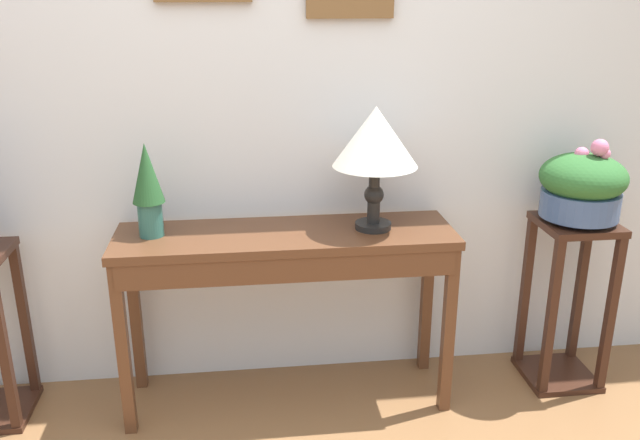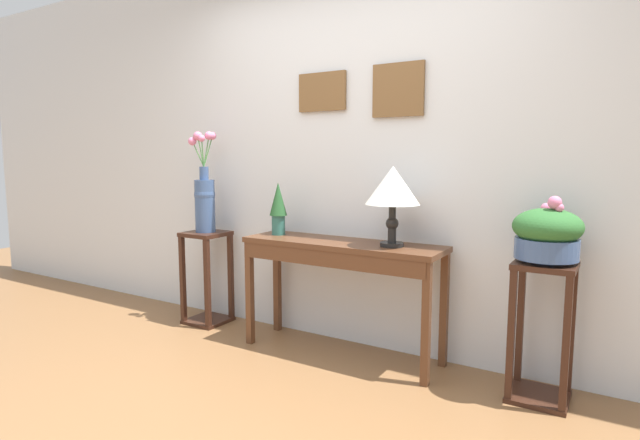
{
  "view_description": "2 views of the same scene",
  "coord_description": "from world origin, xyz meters",
  "px_view_note": "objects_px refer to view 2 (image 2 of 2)",
  "views": [
    {
      "loc": [
        -0.12,
        -1.18,
        1.66
      ],
      "look_at": [
        0.18,
        1.35,
        0.77
      ],
      "focal_mm": 37.04,
      "sensor_mm": 36.0,
      "label": 1
    },
    {
      "loc": [
        1.6,
        -1.56,
        1.3
      ],
      "look_at": [
        -0.15,
        1.29,
        0.88
      ],
      "focal_mm": 28.33,
      "sensor_mm": 36.0,
      "label": 2
    }
  ],
  "objects_px": {
    "potted_plant_on_console": "(278,206)",
    "pedestal_stand_left": "(207,278)",
    "console_table": "(340,258)",
    "planter_bowl_wide_right": "(547,233)",
    "flower_vase_tall_left": "(205,196)",
    "pedestal_stand_right": "(542,332)",
    "table_lamp": "(393,188)"
  },
  "relations": [
    {
      "from": "potted_plant_on_console",
      "to": "pedestal_stand_left",
      "type": "height_order",
      "value": "potted_plant_on_console"
    },
    {
      "from": "console_table",
      "to": "pedestal_stand_left",
      "type": "height_order",
      "value": "console_table"
    },
    {
      "from": "pedestal_stand_left",
      "to": "planter_bowl_wide_right",
      "type": "distance_m",
      "value": 2.49
    },
    {
      "from": "console_table",
      "to": "flower_vase_tall_left",
      "type": "relative_size",
      "value": 1.74
    },
    {
      "from": "planter_bowl_wide_right",
      "to": "flower_vase_tall_left",
      "type": "bearing_deg",
      "value": 179.65
    },
    {
      "from": "pedestal_stand_right",
      "to": "planter_bowl_wide_right",
      "type": "height_order",
      "value": "planter_bowl_wide_right"
    },
    {
      "from": "planter_bowl_wide_right",
      "to": "pedestal_stand_right",
      "type": "bearing_deg",
      "value": 178.31
    },
    {
      "from": "potted_plant_on_console",
      "to": "pedestal_stand_right",
      "type": "distance_m",
      "value": 1.83
    },
    {
      "from": "console_table",
      "to": "flower_vase_tall_left",
      "type": "xyz_separation_m",
      "value": [
        -1.22,
        0.04,
        0.35
      ]
    },
    {
      "from": "pedestal_stand_right",
      "to": "flower_vase_tall_left",
      "type": "bearing_deg",
      "value": 179.65
    },
    {
      "from": "pedestal_stand_left",
      "to": "pedestal_stand_right",
      "type": "distance_m",
      "value": 2.43
    },
    {
      "from": "table_lamp",
      "to": "potted_plant_on_console",
      "type": "xyz_separation_m",
      "value": [
        -0.87,
        0.02,
        -0.15
      ]
    },
    {
      "from": "flower_vase_tall_left",
      "to": "pedestal_stand_right",
      "type": "xyz_separation_m",
      "value": [
        2.43,
        -0.01,
        -0.62
      ]
    },
    {
      "from": "flower_vase_tall_left",
      "to": "console_table",
      "type": "bearing_deg",
      "value": -2.08
    },
    {
      "from": "pedestal_stand_right",
      "to": "potted_plant_on_console",
      "type": "bearing_deg",
      "value": 179.51
    },
    {
      "from": "potted_plant_on_console",
      "to": "flower_vase_tall_left",
      "type": "xyz_separation_m",
      "value": [
        -0.7,
        0.0,
        0.04
      ]
    },
    {
      "from": "potted_plant_on_console",
      "to": "planter_bowl_wide_right",
      "type": "relative_size",
      "value": 1.04
    },
    {
      "from": "table_lamp",
      "to": "flower_vase_tall_left",
      "type": "distance_m",
      "value": 1.57
    },
    {
      "from": "console_table",
      "to": "pedestal_stand_right",
      "type": "relative_size",
      "value": 1.78
    },
    {
      "from": "flower_vase_tall_left",
      "to": "planter_bowl_wide_right",
      "type": "xyz_separation_m",
      "value": [
        2.43,
        -0.01,
        -0.09
      ]
    },
    {
      "from": "console_table",
      "to": "planter_bowl_wide_right",
      "type": "bearing_deg",
      "value": 1.39
    },
    {
      "from": "flower_vase_tall_left",
      "to": "pedestal_stand_right",
      "type": "bearing_deg",
      "value": -0.35
    },
    {
      "from": "planter_bowl_wide_right",
      "to": "console_table",
      "type": "bearing_deg",
      "value": -178.61
    },
    {
      "from": "table_lamp",
      "to": "pedestal_stand_right",
      "type": "xyz_separation_m",
      "value": [
        0.86,
        0.01,
        -0.74
      ]
    },
    {
      "from": "potted_plant_on_console",
      "to": "pedestal_stand_right",
      "type": "bearing_deg",
      "value": -0.49
    },
    {
      "from": "potted_plant_on_console",
      "to": "pedestal_stand_right",
      "type": "height_order",
      "value": "potted_plant_on_console"
    },
    {
      "from": "pedestal_stand_right",
      "to": "console_table",
      "type": "bearing_deg",
      "value": -178.61
    },
    {
      "from": "potted_plant_on_console",
      "to": "flower_vase_tall_left",
      "type": "height_order",
      "value": "flower_vase_tall_left"
    },
    {
      "from": "console_table",
      "to": "planter_bowl_wide_right",
      "type": "relative_size",
      "value": 3.8
    },
    {
      "from": "console_table",
      "to": "table_lamp",
      "type": "xyz_separation_m",
      "value": [
        0.35,
        0.02,
        0.46
      ]
    },
    {
      "from": "console_table",
      "to": "potted_plant_on_console",
      "type": "relative_size",
      "value": 3.65
    },
    {
      "from": "flower_vase_tall_left",
      "to": "potted_plant_on_console",
      "type": "bearing_deg",
      "value": -0.0
    }
  ]
}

